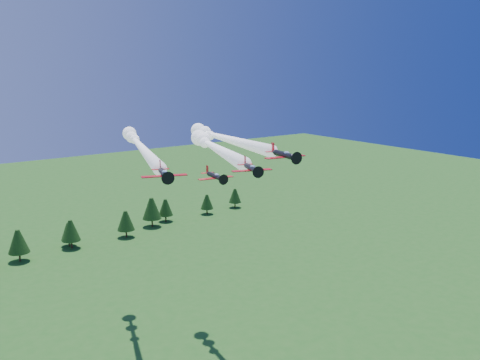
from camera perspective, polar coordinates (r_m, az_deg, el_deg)
plane_lead at (r=110.61m, az=-2.84°, el=3.58°), size 17.89×41.75×3.70m
plane_left at (r=127.03m, az=-10.62°, el=3.62°), size 24.46×59.61×3.70m
plane_right at (r=123.84m, az=-1.73°, el=4.50°), size 12.79×47.50×3.70m
plane_slot at (r=104.28m, az=-2.68°, el=0.41°), size 7.26×7.91×2.54m
treeline at (r=199.35m, az=-21.25°, el=-5.53°), size 169.46×21.06×11.98m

